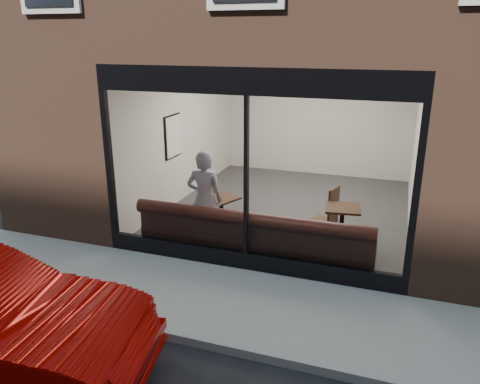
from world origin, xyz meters
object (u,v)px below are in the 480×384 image
(person, at_px, (205,199))
(cafe_chair_left, at_px, (203,207))
(cafe_chair_right, at_px, (323,221))
(cafe_table_right, at_px, (343,208))
(cafe_table_left, at_px, (221,198))
(banquette, at_px, (253,246))

(person, height_order, cafe_chair_left, person)
(cafe_chair_right, bearing_deg, cafe_chair_left, 16.04)
(cafe_chair_right, bearing_deg, cafe_table_right, 143.32)
(person, relative_size, cafe_table_left, 3.19)
(cafe_chair_right, bearing_deg, banquette, 73.21)
(cafe_table_left, xyz_separation_m, cafe_chair_right, (1.81, 0.72, -0.50))
(person, xyz_separation_m, cafe_table_left, (0.10, 0.53, -0.14))
(banquette, relative_size, cafe_table_left, 7.25)
(cafe_table_left, bearing_deg, cafe_chair_right, 21.75)
(cafe_table_right, xyz_separation_m, cafe_chair_right, (-0.40, 0.52, -0.50))
(person, distance_m, cafe_chair_left, 1.50)
(banquette, height_order, person, person)
(cafe_table_left, distance_m, cafe_table_right, 2.23)
(cafe_table_left, bearing_deg, cafe_chair_left, 135.43)
(cafe_chair_left, bearing_deg, cafe_chair_right, -167.42)
(banquette, xyz_separation_m, cafe_table_left, (-0.88, 0.77, 0.52))
(cafe_table_right, distance_m, cafe_chair_left, 2.99)
(banquette, bearing_deg, cafe_chair_left, 137.27)
(cafe_table_left, relative_size, cafe_chair_left, 1.18)
(person, bearing_deg, cafe_table_right, -169.23)
(cafe_chair_left, bearing_deg, banquette, 149.02)
(cafe_table_right, distance_m, cafe_chair_right, 0.82)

